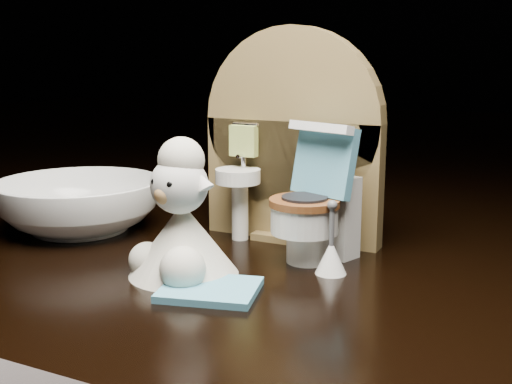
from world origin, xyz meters
TOP-DOWN VIEW (x-y plane):
  - backdrop_panel at (-0.00, 0.06)m, footprint 0.13×0.05m
  - toy_toilet at (0.03, 0.03)m, footprint 0.05×0.06m
  - bath_mat at (0.00, -0.06)m, footprint 0.06×0.06m
  - toilet_brush at (0.05, 0.00)m, footprint 0.02×0.02m
  - plush_lamb at (-0.03, -0.04)m, footprint 0.07×0.07m
  - ceramic_bowl at (-0.15, 0.01)m, footprint 0.16×0.16m

SIDE VIEW (x-z plane):
  - bath_mat at x=0.00m, z-range 0.00..0.00m
  - toilet_brush at x=0.05m, z-range -0.01..0.04m
  - ceramic_bowl at x=-0.15m, z-range 0.00..0.04m
  - plush_lamb at x=-0.03m, z-range -0.01..0.07m
  - toy_toilet at x=0.03m, z-range -0.01..0.08m
  - backdrop_panel at x=0.00m, z-range -0.01..0.14m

